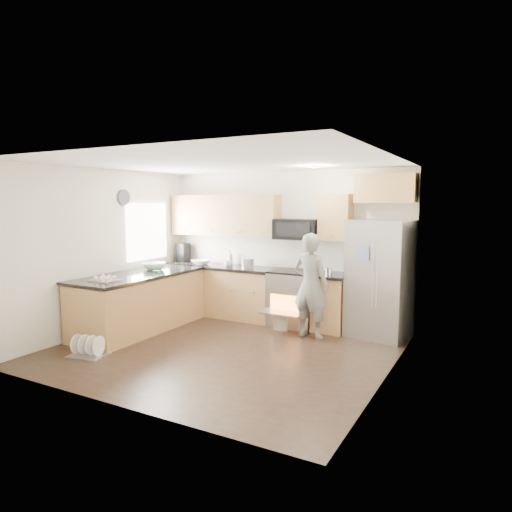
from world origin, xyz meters
The scene contains 8 objects.
ground centered at (0.00, 0.00, 0.00)m, with size 4.50×4.50×0.00m, color black.
room_shell centered at (-0.04, 0.02, 1.67)m, with size 4.54×4.04×2.62m.
back_cabinet_run centered at (-0.59, 1.75, 0.96)m, with size 4.45×0.64×2.50m.
peninsula centered at (-1.75, 0.25, 0.47)m, with size 0.96×2.36×1.05m.
stove_range centered at (0.35, 1.69, 0.68)m, with size 0.76×0.97×1.79m.
refrigerator centered at (1.77, 1.70, 0.90)m, with size 0.99×0.83×1.81m.
person centered at (0.85, 1.18, 0.81)m, with size 0.59×0.39×1.61m, color gray.
dish_rack centered at (-1.46, -1.08, 0.08)m, with size 0.55×0.47×0.30m.
Camera 1 is at (3.38, -5.24, 2.08)m, focal length 32.00 mm.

